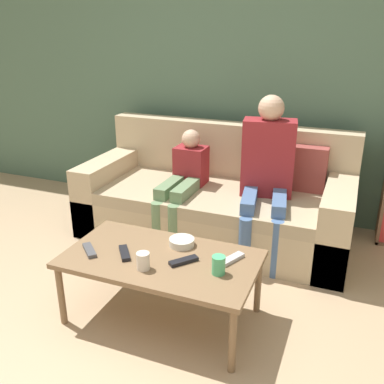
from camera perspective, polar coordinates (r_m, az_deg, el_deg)
The scene contains 13 objects.
ground_plane at distance 2.40m, azimuth -10.18°, elevation -23.12°, with size 22.00×22.00×0.00m, color tan.
wall_back at distance 3.88m, azimuth 7.25°, elevation 15.78°, with size 12.00×0.06×2.60m.
couch at distance 3.58m, azimuth 3.33°, elevation -1.33°, with size 2.16×0.95×0.89m.
coffee_table at distance 2.52m, azimuth -4.18°, elevation -9.35°, with size 1.12×0.62×0.42m.
person_adult at distance 3.26m, azimuth 9.99°, elevation 3.44°, with size 0.45×0.69×1.20m.
person_child at distance 3.44m, azimuth -1.15°, elevation 1.61°, with size 0.25×0.65×0.88m.
cup_near at distance 2.32m, azimuth 3.56°, elevation -9.69°, with size 0.07×0.07×0.10m.
cup_far at distance 2.38m, azimuth -6.53°, elevation -9.13°, with size 0.07×0.07×0.10m.
tv_remote_0 at distance 2.44m, azimuth -1.12°, elevation -9.17°, with size 0.15×0.16×0.02m.
tv_remote_1 at distance 2.55m, azimuth -8.99°, elevation -8.03°, with size 0.14×0.16×0.02m.
tv_remote_2 at distance 2.47m, azimuth 5.35°, elevation -8.88°, with size 0.11×0.17×0.02m.
tv_remote_3 at distance 2.62m, azimuth -13.52°, elevation -7.56°, with size 0.16×0.15×0.02m.
snack_bowl at distance 2.61m, azimuth -1.37°, elevation -6.68°, with size 0.15×0.15×0.05m.
Camera 1 is at (0.98, -1.41, 1.67)m, focal length 40.00 mm.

